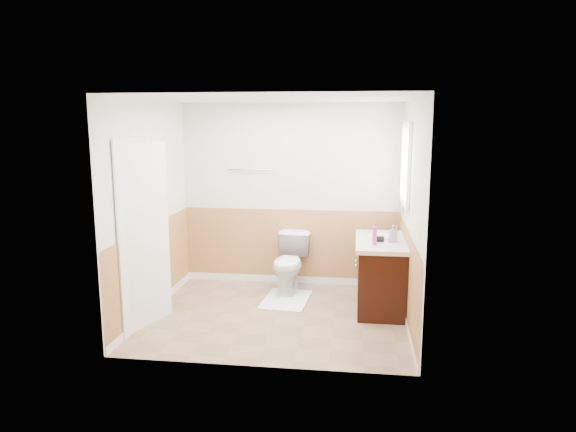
# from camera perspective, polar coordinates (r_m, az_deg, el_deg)

# --- Properties ---
(floor) EXTENTS (3.00, 3.00, 0.00)m
(floor) POSITION_cam_1_polar(r_m,az_deg,el_deg) (6.26, -1.23, -10.81)
(floor) COLOR #8C7051
(floor) RESTS_ON ground
(ceiling) EXTENTS (3.00, 3.00, 0.00)m
(ceiling) POSITION_cam_1_polar(r_m,az_deg,el_deg) (5.84, -1.32, 12.72)
(ceiling) COLOR white
(ceiling) RESTS_ON floor
(wall_back) EXTENTS (3.00, 0.00, 3.00)m
(wall_back) POSITION_cam_1_polar(r_m,az_deg,el_deg) (7.19, 0.29, 2.30)
(wall_back) COLOR silver
(wall_back) RESTS_ON floor
(wall_front) EXTENTS (3.00, 0.00, 3.00)m
(wall_front) POSITION_cam_1_polar(r_m,az_deg,el_deg) (4.67, -3.68, -2.17)
(wall_front) COLOR silver
(wall_front) RESTS_ON floor
(wall_left) EXTENTS (0.00, 3.00, 3.00)m
(wall_left) POSITION_cam_1_polar(r_m,az_deg,el_deg) (6.32, -14.84, 0.82)
(wall_left) COLOR silver
(wall_left) RESTS_ON floor
(wall_right) EXTENTS (0.00, 3.00, 3.00)m
(wall_right) POSITION_cam_1_polar(r_m,az_deg,el_deg) (5.89, 13.31, 0.20)
(wall_right) COLOR silver
(wall_right) RESTS_ON floor
(wainscot_back) EXTENTS (3.00, 0.00, 3.00)m
(wainscot_back) POSITION_cam_1_polar(r_m,az_deg,el_deg) (7.33, 0.27, -3.53)
(wainscot_back) COLOR #B9824A
(wainscot_back) RESTS_ON floor
(wainscot_front) EXTENTS (3.00, 0.00, 3.00)m
(wainscot_front) POSITION_cam_1_polar(r_m,az_deg,el_deg) (4.89, -3.55, -10.74)
(wainscot_front) COLOR #B9824A
(wainscot_front) RESTS_ON floor
(wainscot_left) EXTENTS (0.00, 2.60, 2.60)m
(wainscot_left) POSITION_cam_1_polar(r_m,az_deg,el_deg) (6.48, -14.43, -5.73)
(wainscot_left) COLOR #B9824A
(wainscot_left) RESTS_ON floor
(wainscot_right) EXTENTS (0.00, 2.60, 2.60)m
(wainscot_right) POSITION_cam_1_polar(r_m,az_deg,el_deg) (6.06, 12.90, -6.79)
(wainscot_right) COLOR #B9824A
(wainscot_right) RESTS_ON floor
(toilet) EXTENTS (0.50, 0.79, 0.77)m
(toilet) POSITION_cam_1_polar(r_m,az_deg,el_deg) (6.98, 0.18, -5.20)
(toilet) COLOR white
(toilet) RESTS_ON floor
(bath_mat) EXTENTS (0.62, 0.85, 0.02)m
(bath_mat) POSITION_cam_1_polar(r_m,az_deg,el_deg) (6.74, -0.22, -9.12)
(bath_mat) COLOR white
(bath_mat) RESTS_ON floor
(vanity_cabinet) EXTENTS (0.55, 1.10, 0.80)m
(vanity_cabinet) POSITION_cam_1_polar(r_m,az_deg,el_deg) (6.49, 10.08, -6.45)
(vanity_cabinet) COLOR black
(vanity_cabinet) RESTS_ON floor
(vanity_knob_left) EXTENTS (0.03, 0.03, 0.03)m
(vanity_knob_left) POSITION_cam_1_polar(r_m,az_deg,el_deg) (6.34, 7.44, -5.36)
(vanity_knob_left) COLOR white
(vanity_knob_left) RESTS_ON vanity_cabinet
(vanity_knob_right) EXTENTS (0.03, 0.03, 0.03)m
(vanity_knob_right) POSITION_cam_1_polar(r_m,az_deg,el_deg) (6.54, 7.44, -4.89)
(vanity_knob_right) COLOR silver
(vanity_knob_right) RESTS_ON vanity_cabinet
(countertop) EXTENTS (0.60, 1.15, 0.05)m
(countertop) POSITION_cam_1_polar(r_m,az_deg,el_deg) (6.38, 10.11, -2.80)
(countertop) COLOR beige
(countertop) RESTS_ON vanity_cabinet
(sink_basin) EXTENTS (0.36, 0.36, 0.02)m
(sink_basin) POSITION_cam_1_polar(r_m,az_deg,el_deg) (6.52, 10.15, -2.20)
(sink_basin) COLOR white
(sink_basin) RESTS_ON countertop
(faucet) EXTENTS (0.02, 0.02, 0.14)m
(faucet) POSITION_cam_1_polar(r_m,az_deg,el_deg) (6.52, 11.74, -1.72)
(faucet) COLOR #B8B8BF
(faucet) RESTS_ON countertop
(lotion_bottle) EXTENTS (0.05, 0.05, 0.22)m
(lotion_bottle) POSITION_cam_1_polar(r_m,az_deg,el_deg) (6.06, 9.42, -2.16)
(lotion_bottle) COLOR #C43271
(lotion_bottle) RESTS_ON countertop
(soap_dispenser) EXTENTS (0.10, 0.10, 0.20)m
(soap_dispenser) POSITION_cam_1_polar(r_m,az_deg,el_deg) (6.28, 11.36, -1.88)
(soap_dispenser) COLOR gray
(soap_dispenser) RESTS_ON countertop
(hair_dryer_body) EXTENTS (0.14, 0.07, 0.07)m
(hair_dryer_body) POSITION_cam_1_polar(r_m,az_deg,el_deg) (6.27, 9.80, -2.46)
(hair_dryer_body) COLOR black
(hair_dryer_body) RESTS_ON countertop
(hair_dryer_handle) EXTENTS (0.03, 0.03, 0.07)m
(hair_dryer_handle) POSITION_cam_1_polar(r_m,az_deg,el_deg) (6.30, 9.51, -2.67)
(hair_dryer_handle) COLOR black
(hair_dryer_handle) RESTS_ON countertop
(mirror_panel) EXTENTS (0.02, 0.35, 0.90)m
(mirror_panel) POSITION_cam_1_polar(r_m,az_deg,el_deg) (6.93, 12.32, 4.25)
(mirror_panel) COLOR silver
(mirror_panel) RESTS_ON wall_right
(window_frame) EXTENTS (0.04, 0.80, 1.00)m
(window_frame) POSITION_cam_1_polar(r_m,az_deg,el_deg) (6.40, 12.71, 5.55)
(window_frame) COLOR white
(window_frame) RESTS_ON wall_right
(window_glass) EXTENTS (0.01, 0.70, 0.90)m
(window_glass) POSITION_cam_1_polar(r_m,az_deg,el_deg) (6.40, 12.85, 5.54)
(window_glass) COLOR white
(window_glass) RESTS_ON wall_right
(door) EXTENTS (0.29, 0.78, 2.04)m
(door) POSITION_cam_1_polar(r_m,az_deg,el_deg) (5.92, -15.47, -2.11)
(door) COLOR white
(door) RESTS_ON wall_left
(door_frame) EXTENTS (0.02, 0.92, 2.10)m
(door_frame) POSITION_cam_1_polar(r_m,az_deg,el_deg) (5.95, -16.15, -1.99)
(door_frame) COLOR white
(door_frame) RESTS_ON wall_left
(door_knob) EXTENTS (0.06, 0.06, 0.06)m
(door_knob) POSITION_cam_1_polar(r_m,az_deg,el_deg) (6.21, -13.76, -2.12)
(door_knob) COLOR silver
(door_knob) RESTS_ON door
(towel_bar) EXTENTS (0.62, 0.02, 0.02)m
(towel_bar) POSITION_cam_1_polar(r_m,az_deg,el_deg) (7.19, -4.13, 5.08)
(towel_bar) COLOR silver
(towel_bar) RESTS_ON wall_back
(tp_holder_bar) EXTENTS (0.14, 0.02, 0.02)m
(tp_holder_bar) POSITION_cam_1_polar(r_m,az_deg,el_deg) (7.24, -0.57, -2.08)
(tp_holder_bar) COLOR silver
(tp_holder_bar) RESTS_ON wall_back
(tp_roll) EXTENTS (0.10, 0.11, 0.11)m
(tp_roll) POSITION_cam_1_polar(r_m,az_deg,el_deg) (7.24, -0.57, -2.08)
(tp_roll) COLOR white
(tp_roll) RESTS_ON tp_holder_bar
(tp_sheet) EXTENTS (0.10, 0.01, 0.16)m
(tp_sheet) POSITION_cam_1_polar(r_m,az_deg,el_deg) (7.26, -0.57, -2.93)
(tp_sheet) COLOR white
(tp_sheet) RESTS_ON tp_roll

